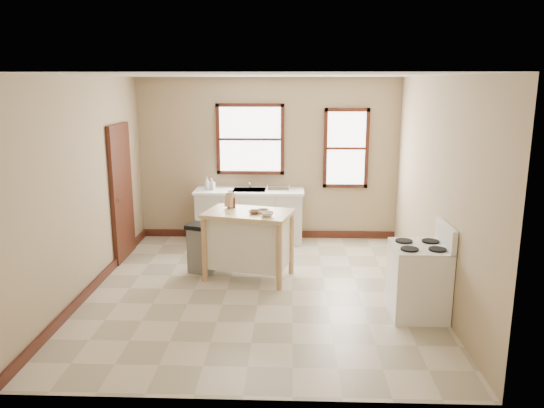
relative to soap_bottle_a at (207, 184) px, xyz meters
The scene contains 23 objects.
floor 2.59m from the soap_bottle_a, 64.73° to the right, with size 5.00×5.00×0.00m, color beige.
ceiling 2.96m from the soap_bottle_a, 64.73° to the right, with size 5.00×5.00×0.00m, color white.
wall_back 1.13m from the soap_bottle_a, 19.00° to the left, with size 4.50×0.04×2.80m, color tan.
wall_left 2.51m from the soap_bottle_a, 119.87° to the right, with size 0.04×5.00×2.80m, color tan.
wall_right 3.93m from the soap_bottle_a, 33.37° to the right, with size 0.04×5.00×2.80m, color tan.
window_main 1.07m from the soap_bottle_a, 24.74° to the left, with size 1.17×0.06×1.22m, color #3B1510, non-canonical shape.
window_side 2.45m from the soap_bottle_a, ahead, with size 0.77×0.06×1.37m, color #3B1510, non-canonical shape.
door_left 1.47m from the soap_bottle_a, 144.56° to the right, with size 0.06×0.90×2.10m, color #3B1510.
baseboard_back 1.44m from the soap_bottle_a, 17.47° to the left, with size 4.50×0.04×0.12m, color #3B1510.
baseboard_left 2.65m from the soap_bottle_a, 119.26° to the right, with size 0.04×5.00×0.12m, color #3B1510.
sink_counter 0.92m from the soap_bottle_a, ahead, with size 1.86×0.62×0.92m, color beige, non-canonical shape.
faucet 0.75m from the soap_bottle_a, 17.79° to the left, with size 0.03×0.03×0.22m, color silver.
soap_bottle_a is the anchor object (origin of this frame).
soap_bottle_b 0.09m from the soap_bottle_a, 21.85° to the left, with size 0.09×0.09×0.19m, color #B2B2B2.
dish_rack 1.22m from the soap_bottle_a, ahead, with size 0.39×0.29×0.10m, color silver, non-canonical shape.
kitchen_island 1.94m from the soap_bottle_a, 63.37° to the right, with size 1.17×0.75×0.96m, color #DBAC81, non-canonical shape.
knife_block 1.55m from the soap_bottle_a, 68.98° to the right, with size 0.10×0.10×0.20m, color tan, non-canonical shape.
pepper_grinder 1.56m from the soap_bottle_a, 67.04° to the right, with size 0.04×0.04×0.15m, color #461E13.
bowl_a 1.99m from the soap_bottle_a, 62.24° to the right, with size 0.17×0.17×0.04m, color brown.
bowl_b 1.99m from the soap_bottle_a, 58.33° to the right, with size 0.16×0.16×0.04m, color brown.
bowl_c 2.20m from the soap_bottle_a, 59.82° to the right, with size 0.18×0.18×0.06m, color silver.
trash_bin 1.63m from the soap_bottle_a, 84.96° to the right, with size 0.37×0.31×0.72m, color #61625F, non-canonical shape.
gas_stove 4.10m from the soap_bottle_a, 43.79° to the right, with size 0.69×0.70×1.13m, color white, non-canonical shape.
Camera 1 is at (0.41, -6.63, 2.73)m, focal length 35.00 mm.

